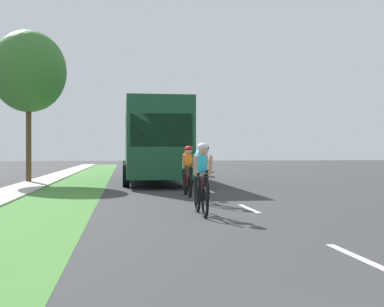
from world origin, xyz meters
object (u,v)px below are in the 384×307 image
object	(u,v)px
cyclist_distant	(188,170)
pickup_red	(140,159)
cyclist_trailing	(203,173)
sedan_silver	(171,158)
street_tree_near	(29,72)
cyclist_lead	(201,178)
suv_white	(164,156)
bus_dark_green	(152,140)

from	to	relation	value
cyclist_distant	pickup_red	xyz separation A→B (m)	(-0.66, 24.46, 0.02)
cyclist_trailing	pickup_red	size ratio (longest dim) A/B	0.34
sedan_silver	street_tree_near	world-z (taller)	street_tree_near
cyclist_trailing	cyclist_distant	distance (m)	2.10
cyclist_lead	pickup_red	bearing A→B (deg)	90.71
cyclist_trailing	cyclist_distant	bearing A→B (deg)	94.09
cyclist_lead	cyclist_trailing	xyz separation A→B (m)	(0.45, 2.47, 0.00)
cyclist_trailing	street_tree_near	xyz separation A→B (m)	(-6.43, 10.13, 4.26)
cyclist_lead	cyclist_distant	world-z (taller)	same
cyclist_distant	suv_white	distance (m)	45.93
sedan_silver	suv_white	world-z (taller)	suv_white
bus_dark_green	cyclist_lead	bearing A→B (deg)	-88.55
pickup_red	street_tree_near	world-z (taller)	street_tree_near
cyclist_trailing	sedan_silver	world-z (taller)	cyclist_trailing
cyclist_distant	bus_dark_green	xyz separation A→B (m)	(-0.63, 8.18, 1.17)
cyclist_trailing	suv_white	distance (m)	48.02
suv_white	street_tree_near	size ratio (longest dim) A/B	0.68
cyclist_lead	street_tree_near	size ratio (longest dim) A/B	0.25
cyclist_lead	sedan_silver	bearing A→B (deg)	85.34
pickup_red	bus_dark_green	bearing A→B (deg)	-89.87
cyclist_trailing	pickup_red	xyz separation A→B (m)	(-0.81, 26.56, 0.02)
cyclist_distant	bus_dark_green	size ratio (longest dim) A/B	0.15
cyclist_lead	bus_dark_green	world-z (taller)	bus_dark_green
cyclist_distant	suv_white	size ratio (longest dim) A/B	0.37
suv_white	cyclist_trailing	bearing A→B (deg)	-93.41
sedan_silver	suv_white	xyz separation A→B (m)	(-0.08, 8.92, 0.18)
suv_white	street_tree_near	xyz separation A→B (m)	(-9.29, -37.80, 4.13)
cyclist_lead	pickup_red	xyz separation A→B (m)	(-0.36, 29.02, 0.02)
cyclist_lead	sedan_silver	world-z (taller)	cyclist_lead
cyclist_trailing	bus_dark_green	bearing A→B (deg)	94.32
pickup_red	street_tree_near	size ratio (longest dim) A/B	0.73
cyclist_lead	cyclist_trailing	bearing A→B (deg)	79.60
sedan_silver	suv_white	distance (m)	8.93
cyclist_lead	bus_dark_green	bearing A→B (deg)	91.45
pickup_red	cyclist_distant	bearing A→B (deg)	-88.45
street_tree_near	pickup_red	bearing A→B (deg)	71.11
cyclist_lead	street_tree_near	bearing A→B (deg)	115.40
sedan_silver	suv_white	bearing A→B (deg)	90.49
street_tree_near	suv_white	bearing A→B (deg)	76.20
cyclist_trailing	pickup_red	distance (m)	26.57
suv_white	cyclist_lead	bearing A→B (deg)	-93.75
bus_dark_green	pickup_red	xyz separation A→B (m)	(-0.04, 16.28, -1.15)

